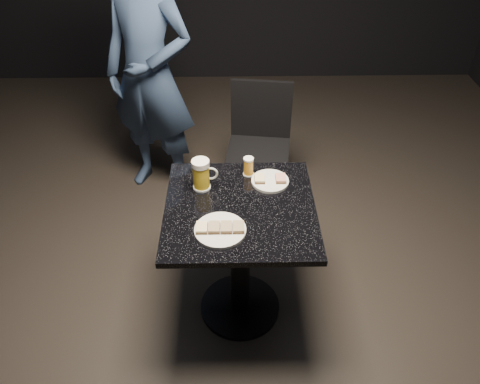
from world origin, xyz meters
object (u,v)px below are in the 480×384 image
(plate_large, at_px, (220,230))
(plate_small, at_px, (270,181))
(table, at_px, (240,244))
(beer_mug, at_px, (202,174))
(beer_tumbler, at_px, (249,166))
(chair, at_px, (259,141))
(patron, at_px, (150,74))

(plate_large, bearing_deg, plate_small, 55.16)
(plate_large, xyz_separation_m, table, (0.09, 0.16, -0.25))
(table, height_order, beer_mug, beer_mug)
(plate_small, relative_size, beer_tumbler, 1.89)
(plate_small, xyz_separation_m, chair, (-0.01, 0.77, -0.26))
(plate_large, bearing_deg, table, 61.41)
(plate_small, height_order, patron, patron)
(chair, bearing_deg, beer_mug, -111.87)
(chair, bearing_deg, beer_tumbler, -97.80)
(beer_mug, bearing_deg, patron, 110.23)
(plate_large, relative_size, beer_mug, 1.43)
(table, bearing_deg, chair, 81.46)
(beer_mug, xyz_separation_m, beer_tumbler, (0.23, 0.10, -0.03))
(beer_mug, bearing_deg, chair, 68.13)
(plate_small, height_order, chair, chair)
(beer_mug, xyz_separation_m, chair, (0.32, 0.81, -0.33))
(patron, distance_m, beer_mug, 1.09)
(table, xyz_separation_m, chair, (0.14, 0.95, -0.01))
(beer_mug, height_order, chair, beer_mug)
(patron, xyz_separation_m, chair, (0.70, -0.21, -0.37))
(plate_small, distance_m, chair, 0.81)
(plate_large, height_order, beer_mug, beer_mug)
(patron, relative_size, beer_tumbler, 17.79)
(plate_small, height_order, table, plate_small)
(plate_large, height_order, patron, patron)
(patron, bearing_deg, table, -40.60)
(plate_large, distance_m, table, 0.31)
(beer_tumbler, relative_size, chair, 0.11)
(plate_small, xyz_separation_m, beer_mug, (-0.33, -0.04, 0.07))
(beer_mug, height_order, beer_tumbler, beer_mug)
(table, distance_m, chair, 0.96)
(plate_small, relative_size, patron, 0.11)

